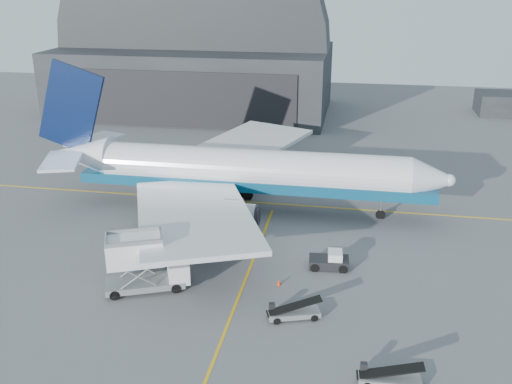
% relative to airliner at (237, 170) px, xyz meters
% --- Properties ---
extents(ground, '(200.00, 200.00, 0.00)m').
position_rel_airliner_xyz_m(ground, '(3.97, -17.90, -4.57)').
color(ground, '#565659').
rests_on(ground, ground).
extents(taxi_lines, '(80.00, 42.12, 0.02)m').
position_rel_airliner_xyz_m(taxi_lines, '(3.97, -5.24, -4.56)').
color(taxi_lines, gold).
rests_on(taxi_lines, ground).
extents(hangar, '(50.00, 28.30, 28.00)m').
position_rel_airliner_xyz_m(hangar, '(-18.03, 47.04, 4.97)').
color(hangar, black).
rests_on(hangar, ground).
extents(airliner, '(46.51, 45.10, 16.32)m').
position_rel_airliner_xyz_m(airliner, '(0.00, 0.00, 0.00)').
color(airliner, white).
rests_on(airliner, ground).
extents(catering_truck, '(7.39, 5.04, 4.77)m').
position_rel_airliner_xyz_m(catering_truck, '(-4.08, -18.70, -2.15)').
color(catering_truck, gray).
rests_on(catering_truck, ground).
extents(pushback_tug, '(3.71, 2.34, 1.66)m').
position_rel_airliner_xyz_m(pushback_tug, '(11.09, -12.06, -3.94)').
color(pushback_tug, black).
rests_on(pushback_tug, ground).
extents(belt_loader_a, '(4.35, 2.57, 1.63)m').
position_rel_airliner_xyz_m(belt_loader_a, '(8.76, -20.74, -4.06)').
color(belt_loader_a, gray).
rests_on(belt_loader_a, ground).
extents(belt_loader_b, '(4.31, 1.73, 1.63)m').
position_rel_airliner_xyz_m(belt_loader_b, '(15.74, -27.23, -4.06)').
color(belt_loader_b, gray).
rests_on(belt_loader_b, ground).
extents(traffic_cone, '(0.34, 0.34, 0.49)m').
position_rel_airliner_xyz_m(traffic_cone, '(6.97, -15.98, -4.33)').
color(traffic_cone, '#FA3307').
rests_on(traffic_cone, ground).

